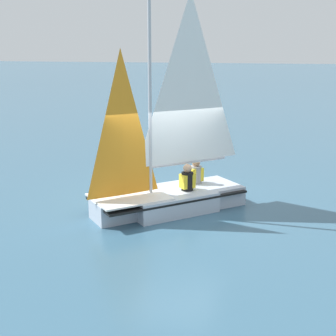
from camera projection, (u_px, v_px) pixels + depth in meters
name	position (u px, v px, depth m)	size (l,w,h in m)	color
ground_plane	(168.00, 210.00, 11.82)	(260.00, 260.00, 0.00)	#38607A
sailboat_main	(170.00, 180.00, 11.66)	(3.72, 3.80, 5.39)	#B2BCCC
sailor_helm	(187.00, 185.00, 11.76)	(0.42, 0.43, 1.16)	black
sailor_crew	(196.00, 178.00, 12.37)	(0.42, 0.43, 1.16)	black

